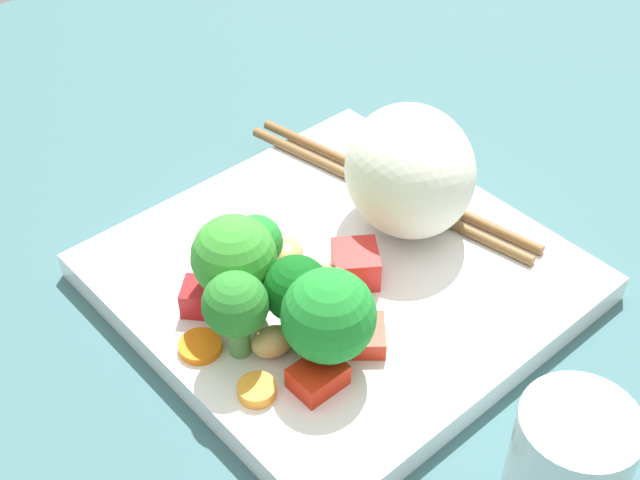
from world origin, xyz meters
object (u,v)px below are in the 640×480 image
(square_plate, at_px, (339,277))
(carrot_slice_1, at_px, (358,310))
(broccoli_floret_3, at_px, (256,243))
(chopstick_pair, at_px, (387,187))
(rice_mound, at_px, (405,168))
(drinking_glass, at_px, (566,471))

(square_plate, relative_size, carrot_slice_1, 11.83)
(square_plate, xyz_separation_m, carrot_slice_1, (-0.04, 0.02, 0.01))
(broccoli_floret_3, height_order, chopstick_pair, broccoli_floret_3)
(carrot_slice_1, bearing_deg, chopstick_pair, -55.80)
(rice_mound, bearing_deg, drinking_glass, 152.44)
(square_plate, bearing_deg, carrot_slice_1, 150.08)
(rice_mound, relative_size, carrot_slice_1, 4.26)
(square_plate, distance_m, broccoli_floret_3, 0.07)
(chopstick_pair, height_order, drinking_glass, drinking_glass)
(broccoli_floret_3, bearing_deg, square_plate, -122.43)
(carrot_slice_1, height_order, chopstick_pair, same)
(broccoli_floret_3, bearing_deg, rice_mound, -102.45)
(square_plate, relative_size, rice_mound, 2.78)
(square_plate, height_order, broccoli_floret_3, broccoli_floret_3)
(rice_mound, height_order, carrot_slice_1, rice_mound)
(drinking_glass, bearing_deg, carrot_slice_1, -6.62)
(rice_mound, height_order, drinking_glass, rice_mound)
(carrot_slice_1, relative_size, drinking_glass, 0.27)
(broccoli_floret_3, bearing_deg, chopstick_pair, -88.44)
(rice_mound, xyz_separation_m, broccoli_floret_3, (0.03, 0.11, -0.01))
(square_plate, relative_size, drinking_glass, 3.24)
(rice_mound, bearing_deg, chopstick_pair, -30.80)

